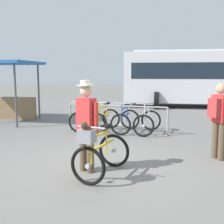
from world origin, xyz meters
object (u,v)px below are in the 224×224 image
at_px(person_with_featured_bike, 86,122).
at_px(pedestrian_with_backpack, 219,117).
at_px(market_stall, 1,85).
at_px(bus_distant, 217,76).
at_px(racked_bike_white, 147,122).
at_px(featured_bicycle, 99,151).
at_px(racked_bike_blue, 125,121).
at_px(racked_bike_lime, 84,119).
at_px(racked_bike_yellow, 104,120).

bearing_deg(person_with_featured_bike, pedestrian_with_backpack, 31.88).
distance_m(pedestrian_with_backpack, market_stall, 8.30).
bearing_deg(pedestrian_with_backpack, person_with_featured_bike, -148.12).
bearing_deg(bus_distant, racked_bike_white, -108.05).
distance_m(racked_bike_white, person_with_featured_bike, 3.75).
xyz_separation_m(person_with_featured_bike, market_stall, (-5.35, 4.37, 0.45)).
bearing_deg(featured_bicycle, pedestrian_with_backpack, 39.48).
relative_size(racked_bike_blue, bus_distant, 0.11).
relative_size(featured_bicycle, person_with_featured_bike, 0.72).
bearing_deg(bus_distant, person_with_featured_bike, -105.06).
xyz_separation_m(racked_bike_lime, person_with_featured_bike, (1.55, -3.65, 0.58)).
xyz_separation_m(racked_bike_blue, racked_bike_white, (0.70, 0.01, 0.00)).
bearing_deg(racked_bike_blue, person_with_featured_bike, -87.58).
distance_m(racked_bike_white, featured_bicycle, 3.90).
distance_m(racked_bike_lime, racked_bike_blue, 1.40).
bearing_deg(pedestrian_with_backpack, market_stall, 159.81).
bearing_deg(pedestrian_with_backpack, racked_bike_yellow, 146.85).
height_order(featured_bicycle, pedestrian_with_backpack, pedestrian_with_backpack).
xyz_separation_m(racked_bike_blue, person_with_featured_bike, (0.15, -3.66, 0.58)).
bearing_deg(featured_bicycle, racked_bike_blue, 96.95).
bearing_deg(racked_bike_white, racked_bike_blue, -179.40).
relative_size(racked_bike_white, pedestrian_with_backpack, 0.71).
bearing_deg(racked_bike_yellow, racked_bike_lime, -179.40).
xyz_separation_m(racked_bike_yellow, racked_bike_blue, (0.70, 0.01, -0.00)).
xyz_separation_m(racked_bike_lime, racked_bike_yellow, (0.70, 0.01, 0.00)).
bearing_deg(market_stall, bus_distant, 39.96).
height_order(racked_bike_yellow, racked_bike_white, same).
relative_size(featured_bicycle, bus_distant, 0.12).
relative_size(person_with_featured_bike, market_stall, 0.52).
bearing_deg(bus_distant, featured_bicycle, -103.30).
distance_m(racked_bike_lime, racked_bike_yellow, 0.70).
bearing_deg(racked_bike_lime, person_with_featured_bike, -66.91).
height_order(racked_bike_lime, pedestrian_with_backpack, pedestrian_with_backpack).
height_order(racked_bike_white, featured_bicycle, featured_bicycle).
bearing_deg(racked_bike_lime, featured_bicycle, -64.18).
height_order(featured_bicycle, person_with_featured_bike, person_with_featured_bike).
xyz_separation_m(racked_bike_yellow, racked_bike_white, (1.40, 0.01, -0.00)).
height_order(racked_bike_blue, racked_bike_white, same).
bearing_deg(market_stall, person_with_featured_bike, -39.24).
xyz_separation_m(person_with_featured_bike, pedestrian_with_backpack, (2.43, 1.51, -0.01)).
distance_m(featured_bicycle, person_with_featured_bike, 0.61).
bearing_deg(person_with_featured_bike, bus_distant, 74.94).
height_order(person_with_featured_bike, pedestrian_with_backpack, person_with_featured_bike).
height_order(person_with_featured_bike, market_stall, market_stall).
xyz_separation_m(racked_bike_white, featured_bicycle, (-0.23, -3.89, 0.12)).
distance_m(racked_bike_lime, pedestrian_with_backpack, 4.55).
bearing_deg(pedestrian_with_backpack, featured_bicycle, -140.52).
relative_size(racked_bike_lime, market_stall, 0.33).
height_order(racked_bike_white, market_stall, market_stall).
height_order(racked_bike_lime, person_with_featured_bike, person_with_featured_bike).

